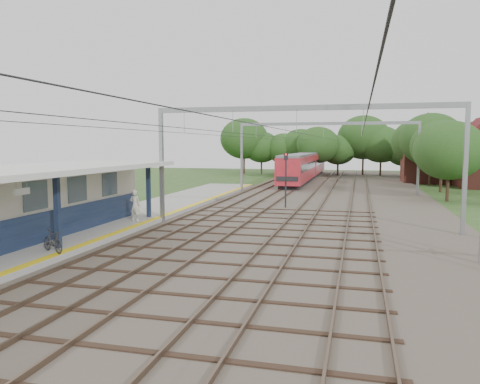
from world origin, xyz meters
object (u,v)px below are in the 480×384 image
(bicycle, at_px, (53,241))
(train, at_px, (306,165))
(signal_post, at_px, (286,174))
(person, at_px, (135,205))

(bicycle, xyz_separation_m, train, (5.10, 48.04, 1.19))
(signal_post, bearing_deg, bicycle, -109.80)
(bicycle, height_order, signal_post, signal_post)
(train, relative_size, signal_post, 8.07)
(person, relative_size, bicycle, 1.19)
(train, distance_m, signal_post, 30.03)
(bicycle, bearing_deg, train, 20.92)
(person, bearing_deg, signal_post, -116.66)
(bicycle, bearing_deg, signal_post, 5.95)
(person, xyz_separation_m, signal_post, (7.39, 9.82, 1.34))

